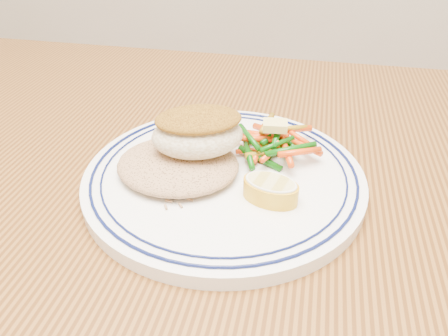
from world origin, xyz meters
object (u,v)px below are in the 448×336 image
at_px(dining_table, 241,276).
at_px(plate, 224,176).
at_px(lemon_wedge, 271,189).
at_px(vegetable_pile, 273,142).
at_px(fish_fillet, 198,131).
at_px(rice_pilaf, 178,162).

height_order(dining_table, plate, plate).
bearing_deg(plate, lemon_wedge, -34.51).
relative_size(plate, lemon_wedge, 4.78).
bearing_deg(vegetable_pile, fish_fillet, -148.16).
bearing_deg(dining_table, rice_pilaf, 158.90).
bearing_deg(lemon_wedge, rice_pilaf, 165.21).
distance_m(dining_table, rice_pilaf, 0.15).
bearing_deg(rice_pilaf, lemon_wedge, -14.79).
distance_m(dining_table, vegetable_pile, 0.16).
bearing_deg(plate, vegetable_pile, 49.09).
distance_m(vegetable_pile, lemon_wedge, 0.09).
height_order(rice_pilaf, vegetable_pile, vegetable_pile).
distance_m(dining_table, lemon_wedge, 0.13).
bearing_deg(fish_fillet, vegetable_pile, 31.84).
height_order(fish_fillet, vegetable_pile, fish_fillet).
distance_m(fish_fillet, lemon_wedge, 0.10).
height_order(plate, fish_fillet, fish_fillet).
relative_size(rice_pilaf, vegetable_pile, 1.20).
xyz_separation_m(rice_pilaf, vegetable_pile, (0.09, 0.06, 0.00)).
bearing_deg(vegetable_pile, dining_table, -100.92).
distance_m(plate, fish_fillet, 0.06).
bearing_deg(lemon_wedge, fish_fillet, 152.67).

